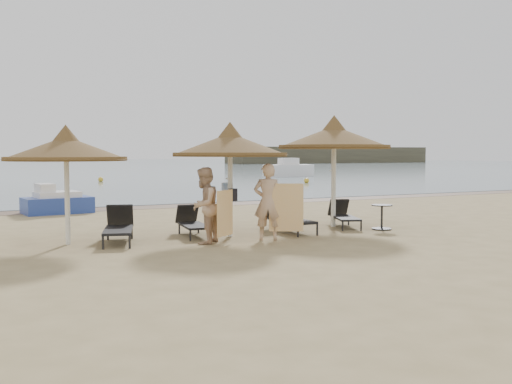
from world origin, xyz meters
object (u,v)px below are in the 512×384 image
(lounger_near_right, at_px, (287,217))
(side_table, at_px, (382,218))
(palapa_center, at_px, (230,145))
(palapa_left, at_px, (66,149))
(palapa_right, at_px, (334,138))
(pedal_boat, at_px, (56,202))
(lounger_near_left, at_px, (192,222))
(lounger_far_right, at_px, (343,215))
(lounger_far_left, at_px, (119,226))
(person_right, at_px, (268,196))
(person_left, at_px, (204,199))

(lounger_near_right, height_order, side_table, lounger_near_right)
(palapa_center, bearing_deg, palapa_left, 172.48)
(palapa_right, height_order, pedal_boat, palapa_right)
(palapa_center, xyz_separation_m, lounger_near_right, (1.66, 0.19, -1.82))
(palapa_center, distance_m, lounger_near_left, 2.10)
(lounger_far_right, relative_size, pedal_boat, 0.74)
(palapa_center, xyz_separation_m, side_table, (4.06, -0.62, -1.88))
(palapa_right, relative_size, lounger_near_left, 1.83)
(palapa_right, bearing_deg, lounger_near_right, -170.60)
(lounger_far_left, relative_size, lounger_far_right, 1.12)
(palapa_center, height_order, side_table, palapa_center)
(lounger_far_left, relative_size, lounger_near_right, 1.02)
(lounger_far_left, distance_m, person_right, 3.45)
(palapa_center, relative_size, lounger_near_right, 1.49)
(lounger_near_left, height_order, side_table, lounger_near_left)
(palapa_left, height_order, pedal_boat, palapa_left)
(palapa_left, xyz_separation_m, side_table, (7.74, -1.11, -1.79))
(palapa_center, distance_m, side_table, 4.51)
(lounger_far_left, xyz_separation_m, lounger_near_right, (4.26, -0.14, 0.01))
(lounger_near_left, relative_size, person_left, 0.85)
(palapa_left, distance_m, person_right, 4.58)
(lounger_near_right, xyz_separation_m, person_right, (-1.10, -1.08, 0.66))
(lounger_near_right, xyz_separation_m, side_table, (2.40, -0.82, -0.06))
(lounger_far_left, bearing_deg, palapa_left, -172.19)
(lounger_far_left, xyz_separation_m, lounger_near_left, (1.83, 0.23, -0.04))
(palapa_left, distance_m, palapa_center, 3.72)
(lounger_near_left, xyz_separation_m, person_right, (1.33, -1.45, 0.70))
(lounger_far_right, bearing_deg, palapa_center, -155.01)
(palapa_left, height_order, side_table, palapa_left)
(palapa_left, xyz_separation_m, lounger_far_right, (7.17, -0.18, -1.77))
(palapa_right, height_order, person_left, palapa_right)
(lounger_far_left, relative_size, pedal_boat, 0.83)
(lounger_near_right, distance_m, side_table, 2.53)
(pedal_boat, bearing_deg, lounger_far_right, -55.09)
(lounger_far_left, bearing_deg, lounger_near_left, 22.63)
(lounger_far_left, height_order, lounger_far_right, lounger_far_left)
(lounger_near_left, bearing_deg, lounger_far_right, 2.99)
(person_right, bearing_deg, palapa_left, 10.32)
(palapa_center, bearing_deg, lounger_near_left, 143.86)
(pedal_boat, bearing_deg, lounger_near_left, -79.17)
(palapa_left, xyz_separation_m, palapa_center, (3.68, -0.49, 0.10))
(palapa_left, distance_m, person_left, 3.20)
(palapa_center, distance_m, person_left, 1.70)
(pedal_boat, bearing_deg, lounger_near_right, -64.52)
(side_table, bearing_deg, lounger_near_left, 166.20)
(palapa_center, distance_m, lounger_far_right, 3.97)
(palapa_left, height_order, person_right, palapa_left)
(lounger_far_left, height_order, lounger_near_right, lounger_near_right)
(palapa_center, height_order, palapa_right, palapa_right)
(lounger_far_left, xyz_separation_m, side_table, (6.66, -0.96, -0.05))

